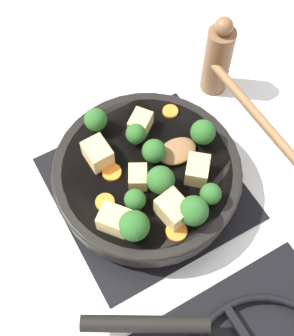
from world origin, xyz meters
name	(u,v)px	position (x,y,z in m)	size (l,w,h in m)	color
ground_plane	(147,188)	(0.00, 0.00, 0.00)	(2.40, 2.40, 0.00)	silver
front_burner_grate	(147,185)	(0.00, 0.00, 0.01)	(0.31, 0.31, 0.03)	black
skillet_pan	(147,176)	(0.00, 0.00, 0.05)	(0.37, 0.43, 0.05)	black
wooden_spoon	(222,127)	(-0.15, 0.00, 0.08)	(0.20, 0.25, 0.02)	brown
tofu_cube_center_large	(98,154)	(0.06, -0.05, 0.09)	(0.05, 0.04, 0.04)	#DBB770
tofu_cube_near_handle	(173,210)	(0.01, 0.09, 0.09)	(0.05, 0.04, 0.04)	#DBB770
tofu_cube_east_chunk	(140,123)	(-0.03, -0.07, 0.09)	(0.04, 0.03, 0.03)	#DBB770
tofu_cube_west_chunk	(114,220)	(0.09, 0.06, 0.09)	(0.05, 0.04, 0.04)	#DBB770
tofu_cube_back_piece	(197,170)	(-0.06, 0.05, 0.09)	(0.04, 0.04, 0.04)	#DBB770
tofu_cube_front_piece	(138,177)	(0.02, 0.01, 0.09)	(0.04, 0.03, 0.03)	#DBB770
broccoli_floret_near_spoon	(204,134)	(-0.11, 0.00, 0.10)	(0.04, 0.04, 0.05)	#709956
broccoli_floret_center_top	(136,134)	(-0.01, -0.05, 0.10)	(0.03, 0.03, 0.04)	#709956
broccoli_floret_east_rim	(135,200)	(0.05, 0.05, 0.10)	(0.03, 0.03, 0.04)	#709956
broccoli_floret_west_rim	(96,120)	(0.04, -0.11, 0.10)	(0.04, 0.04, 0.05)	#709956
broccoli_floret_north_edge	(193,211)	(-0.02, 0.11, 0.10)	(0.05, 0.05, 0.05)	#709956
broccoli_floret_south_cluster	(134,226)	(0.07, 0.09, 0.10)	(0.05, 0.05, 0.05)	#709956
broccoli_floret_mid_floret	(154,151)	(-0.02, -0.01, 0.10)	(0.04, 0.04, 0.05)	#709956
broccoli_floret_small_inner	(211,194)	(-0.06, 0.10, 0.10)	(0.03, 0.03, 0.04)	#709956
broccoli_floret_tall_stem	(163,179)	(0.00, 0.04, 0.10)	(0.05, 0.05, 0.05)	#709956
carrot_slice_orange_thin	(170,111)	(-0.09, -0.08, 0.08)	(0.03, 0.03, 0.01)	orange
carrot_slice_near_center	(176,231)	(0.02, 0.12, 0.08)	(0.03, 0.03, 0.01)	orange
carrot_slice_edge_slice	(105,202)	(0.09, 0.02, 0.08)	(0.03, 0.03, 0.01)	orange
carrot_slice_under_broccoli	(112,172)	(0.05, -0.02, 0.08)	(0.03, 0.03, 0.01)	orange
pepper_mill	(218,58)	(-0.23, -0.14, 0.08)	(0.05, 0.05, 0.18)	brown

